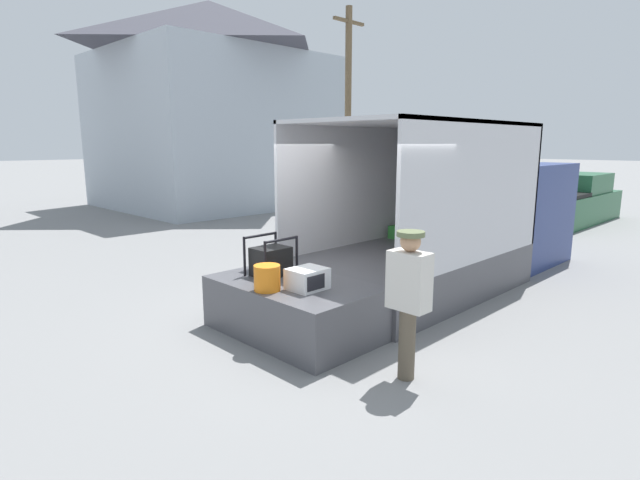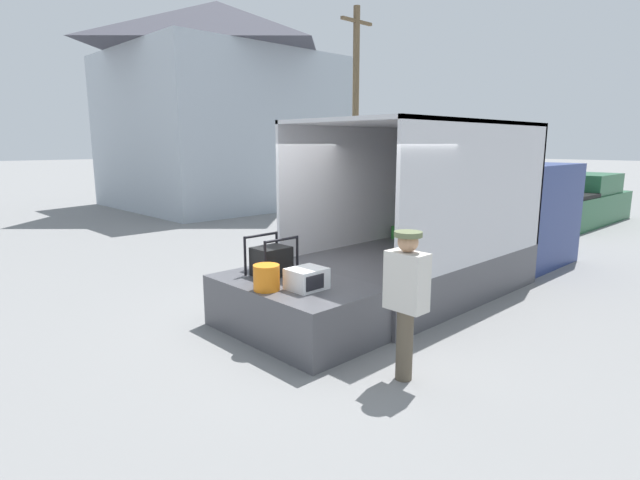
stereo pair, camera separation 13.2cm
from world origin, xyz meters
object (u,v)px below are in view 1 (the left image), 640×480
(box_truck, at_px, (468,227))
(utility_pole, at_px, (348,103))
(microwave, at_px, (307,279))
(orange_bucket, at_px, (267,278))
(pickup_truck_green, at_px, (567,202))
(worker_person, at_px, (409,291))
(portable_generator, at_px, (272,260))

(box_truck, distance_m, utility_pole, 12.97)
(microwave, height_order, orange_bucket, orange_bucket)
(box_truck, xyz_separation_m, pickup_truck_green, (8.15, 0.96, -0.27))
(worker_person, bearing_deg, utility_pole, 44.14)
(portable_generator, bearing_deg, microwave, -98.35)
(pickup_truck_green, bearing_deg, utility_pole, 93.52)
(portable_generator, xyz_separation_m, worker_person, (-0.05, -2.31, 0.07))
(portable_generator, bearing_deg, utility_pole, 38.10)
(portable_generator, bearing_deg, orange_bucket, -134.14)
(pickup_truck_green, bearing_deg, portable_generator, -177.81)
(box_truck, xyz_separation_m, microwave, (-4.67, -0.37, -0.06))
(box_truck, bearing_deg, portable_generator, 174.07)
(box_truck, bearing_deg, utility_pole, 52.77)
(utility_pole, bearing_deg, box_truck, -127.23)
(box_truck, relative_size, microwave, 14.41)
(pickup_truck_green, bearing_deg, box_truck, -173.30)
(microwave, distance_m, portable_generator, 0.86)
(portable_generator, height_order, utility_pole, utility_pole)
(portable_generator, distance_m, orange_bucket, 0.74)
(microwave, distance_m, worker_person, 1.48)
(microwave, distance_m, utility_pole, 16.40)
(worker_person, distance_m, utility_pole, 17.28)
(orange_bucket, xyz_separation_m, worker_person, (0.47, -1.78, 0.12))
(utility_pole, bearing_deg, pickup_truck_green, -86.48)
(orange_bucket, height_order, worker_person, worker_person)
(box_truck, height_order, portable_generator, box_truck)
(portable_generator, distance_m, pickup_truck_green, 12.70)
(pickup_truck_green, height_order, utility_pole, utility_pole)
(orange_bucket, bearing_deg, utility_pole, 38.45)
(microwave, relative_size, pickup_truck_green, 0.09)
(microwave, height_order, utility_pole, utility_pole)
(orange_bucket, xyz_separation_m, utility_pole, (12.65, 10.05, 3.33))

